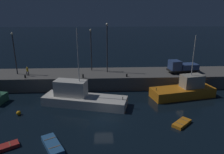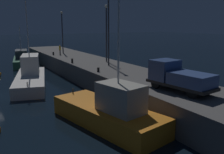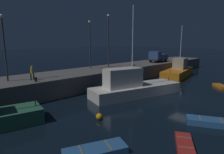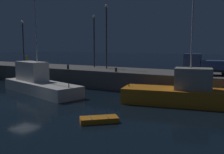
{
  "view_description": "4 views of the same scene",
  "coord_description": "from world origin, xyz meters",
  "px_view_note": "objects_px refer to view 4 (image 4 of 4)",
  "views": [
    {
      "loc": [
        -0.03,
        -24.65,
        13.87
      ],
      "look_at": [
        1.75,
        13.75,
        1.66
      ],
      "focal_mm": 34.13,
      "sensor_mm": 36.0,
      "label": 1
    },
    {
      "loc": [
        29.76,
        -1.28,
        7.91
      ],
      "look_at": [
        1.1,
        14.91,
        0.88
      ],
      "focal_mm": 40.44,
      "sensor_mm": 36.0,
      "label": 2
    },
    {
      "loc": [
        -22.35,
        -10.6,
        7.2
      ],
      "look_at": [
        0.64,
        13.34,
        0.87
      ],
      "focal_mm": 30.91,
      "sensor_mm": 36.0,
      "label": 3
    },
    {
      "loc": [
        20.15,
        -17.07,
        5.81
      ],
      "look_at": [
        3.16,
        12.18,
        1.6
      ],
      "focal_mm": 40.81,
      "sensor_mm": 36.0,
      "label": 4
    }
  ],
  "objects_px": {
    "dockworker": "(27,60)",
    "bollard_west": "(116,70)",
    "dinghy_orange_near": "(99,120)",
    "lamp_post_east": "(94,37)",
    "bollard_central": "(68,67)",
    "bollard_east": "(21,64)",
    "lamp_post_central": "(106,32)",
    "fishing_trawler_red": "(38,83)",
    "lamp_post_west": "(23,39)",
    "fishing_boat_blue": "(179,93)",
    "utility_truck": "(206,65)"
  },
  "relations": [
    {
      "from": "fishing_boat_blue",
      "to": "bollard_east",
      "type": "xyz_separation_m",
      "value": [
        -27.04,
        3.7,
        1.55
      ]
    },
    {
      "from": "dockworker",
      "to": "bollard_west",
      "type": "height_order",
      "value": "dockworker"
    },
    {
      "from": "fishing_boat_blue",
      "to": "bollard_west",
      "type": "xyz_separation_m",
      "value": [
        -9.22,
        3.63,
        1.53
      ]
    },
    {
      "from": "lamp_post_east",
      "to": "bollard_west",
      "type": "xyz_separation_m",
      "value": [
        6.42,
        -4.52,
        -4.41
      ]
    },
    {
      "from": "utility_truck",
      "to": "lamp_post_central",
      "type": "bearing_deg",
      "value": 175.25
    },
    {
      "from": "bollard_west",
      "to": "fishing_trawler_red",
      "type": "bearing_deg",
      "value": -141.56
    },
    {
      "from": "fishing_boat_blue",
      "to": "utility_truck",
      "type": "bearing_deg",
      "value": 76.12
    },
    {
      "from": "fishing_boat_blue",
      "to": "lamp_post_central",
      "type": "height_order",
      "value": "lamp_post_central"
    },
    {
      "from": "lamp_post_east",
      "to": "utility_truck",
      "type": "relative_size",
      "value": 1.34
    },
    {
      "from": "dinghy_orange_near",
      "to": "bollard_east",
      "type": "xyz_separation_m",
      "value": [
        -23.41,
        12.7,
        2.53
      ]
    },
    {
      "from": "dinghy_orange_near",
      "to": "dockworker",
      "type": "height_order",
      "value": "dockworker"
    },
    {
      "from": "lamp_post_east",
      "to": "utility_truck",
      "type": "height_order",
      "value": "lamp_post_east"
    },
    {
      "from": "fishing_boat_blue",
      "to": "lamp_post_east",
      "type": "xyz_separation_m",
      "value": [
        -15.64,
        8.15,
        5.94
      ]
    },
    {
      "from": "fishing_trawler_red",
      "to": "bollard_east",
      "type": "distance_m",
      "value": 11.97
    },
    {
      "from": "dinghy_orange_near",
      "to": "bollard_east",
      "type": "distance_m",
      "value": 26.75
    },
    {
      "from": "fishing_trawler_red",
      "to": "dinghy_orange_near",
      "type": "height_order",
      "value": "fishing_trawler_red"
    },
    {
      "from": "lamp_post_west",
      "to": "lamp_post_east",
      "type": "xyz_separation_m",
      "value": [
        13.67,
        1.9,
        0.19
      ]
    },
    {
      "from": "lamp_post_central",
      "to": "bollard_central",
      "type": "relative_size",
      "value": 14.89
    },
    {
      "from": "bollard_west",
      "to": "lamp_post_central",
      "type": "bearing_deg",
      "value": 136.61
    },
    {
      "from": "utility_truck",
      "to": "bollard_central",
      "type": "distance_m",
      "value": 18.51
    },
    {
      "from": "lamp_post_west",
      "to": "lamp_post_central",
      "type": "bearing_deg",
      "value": 2.0
    },
    {
      "from": "fishing_trawler_red",
      "to": "dockworker",
      "type": "relative_size",
      "value": 7.45
    },
    {
      "from": "fishing_trawler_red",
      "to": "lamp_post_west",
      "type": "bearing_deg",
      "value": 145.11
    },
    {
      "from": "fishing_boat_blue",
      "to": "lamp_post_west",
      "type": "distance_m",
      "value": 30.52
    },
    {
      "from": "dinghy_orange_near",
      "to": "lamp_post_east",
      "type": "xyz_separation_m",
      "value": [
        -12.02,
        17.15,
        6.92
      ]
    },
    {
      "from": "lamp_post_west",
      "to": "bollard_central",
      "type": "height_order",
      "value": "lamp_post_west"
    },
    {
      "from": "lamp_post_central",
      "to": "dockworker",
      "type": "relative_size",
      "value": 5.19
    },
    {
      "from": "dinghy_orange_near",
      "to": "lamp_post_central",
      "type": "bearing_deg",
      "value": 119.57
    },
    {
      "from": "lamp_post_west",
      "to": "bollard_west",
      "type": "bearing_deg",
      "value": -7.42
    },
    {
      "from": "fishing_trawler_red",
      "to": "lamp_post_west",
      "type": "relative_size",
      "value": 1.72
    },
    {
      "from": "bollard_central",
      "to": "bollard_east",
      "type": "xyz_separation_m",
      "value": [
        -10.1,
        0.32,
        -0.04
      ]
    },
    {
      "from": "bollard_central",
      "to": "fishing_trawler_red",
      "type": "bearing_deg",
      "value": -89.23
    },
    {
      "from": "lamp_post_east",
      "to": "lamp_post_central",
      "type": "relative_size",
      "value": 0.87
    },
    {
      "from": "lamp_post_west",
      "to": "bollard_west",
      "type": "height_order",
      "value": "lamp_post_west"
    },
    {
      "from": "bollard_central",
      "to": "bollard_west",
      "type": "bearing_deg",
      "value": 1.85
    },
    {
      "from": "dinghy_orange_near",
      "to": "bollard_central",
      "type": "height_order",
      "value": "bollard_central"
    },
    {
      "from": "dinghy_orange_near",
      "to": "fishing_trawler_red",
      "type": "bearing_deg",
      "value": 153.62
    },
    {
      "from": "bollard_east",
      "to": "fishing_boat_blue",
      "type": "bearing_deg",
      "value": -7.79
    },
    {
      "from": "dockworker",
      "to": "lamp_post_east",
      "type": "bearing_deg",
      "value": 16.08
    },
    {
      "from": "lamp_post_west",
      "to": "bollard_east",
      "type": "distance_m",
      "value": 5.41
    },
    {
      "from": "lamp_post_west",
      "to": "bollard_east",
      "type": "xyz_separation_m",
      "value": [
        2.28,
        -2.55,
        -4.2
      ]
    },
    {
      "from": "lamp_post_central",
      "to": "utility_truck",
      "type": "xyz_separation_m",
      "value": [
        14.01,
        -1.16,
        -4.07
      ]
    },
    {
      "from": "lamp_post_central",
      "to": "bollard_east",
      "type": "height_order",
      "value": "lamp_post_central"
    },
    {
      "from": "fishing_trawler_red",
      "to": "dockworker",
      "type": "height_order",
      "value": "fishing_trawler_red"
    },
    {
      "from": "utility_truck",
      "to": "fishing_boat_blue",
      "type": "bearing_deg",
      "value": -103.88
    },
    {
      "from": "fishing_trawler_red",
      "to": "lamp_post_central",
      "type": "bearing_deg",
      "value": 65.33
    },
    {
      "from": "fishing_boat_blue",
      "to": "bollard_west",
      "type": "bearing_deg",
      "value": 158.5
    },
    {
      "from": "fishing_trawler_red",
      "to": "lamp_post_east",
      "type": "distance_m",
      "value": 12.17
    },
    {
      "from": "fishing_trawler_red",
      "to": "lamp_post_east",
      "type": "height_order",
      "value": "fishing_trawler_red"
    },
    {
      "from": "lamp_post_west",
      "to": "utility_truck",
      "type": "distance_m",
      "value": 30.9
    }
  ]
}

